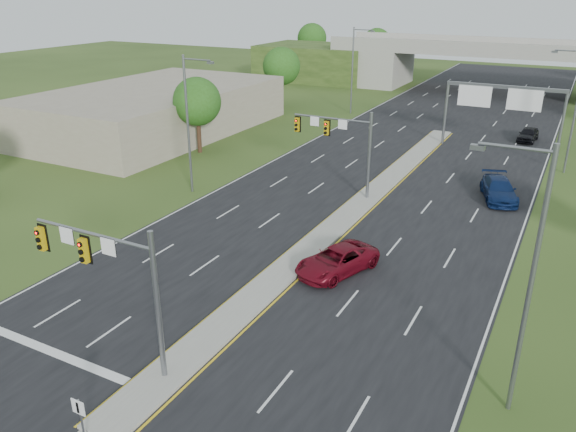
# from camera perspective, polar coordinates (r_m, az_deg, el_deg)

# --- Properties ---
(ground) EXTENTS (240.00, 240.00, 0.00)m
(ground) POSITION_cam_1_polar(r_m,az_deg,el_deg) (26.00, -12.39, -15.76)
(ground) COLOR #2B4217
(ground) RESTS_ON ground
(road) EXTENTS (24.00, 160.00, 0.02)m
(road) POSITION_cam_1_polar(r_m,az_deg,el_deg) (54.39, 11.69, 4.97)
(road) COLOR black
(road) RESTS_ON ground
(median) EXTENTS (2.00, 54.00, 0.16)m
(median) POSITION_cam_1_polar(r_m,az_deg,el_deg) (43.55, 7.09, 1.00)
(median) COLOR gray
(median) RESTS_ON road
(lane_markings) EXTENTS (23.72, 160.00, 0.01)m
(lane_markings) POSITION_cam_1_polar(r_m,az_deg,el_deg) (49.01, 8.94, 3.26)
(lane_markings) COLOR gold
(lane_markings) RESTS_ON road
(signal_mast_near) EXTENTS (6.62, 0.60, 7.00)m
(signal_mast_near) POSITION_cam_1_polar(r_m,az_deg,el_deg) (24.80, -17.45, -5.35)
(signal_mast_near) COLOR slate
(signal_mast_near) RESTS_ON ground
(signal_mast_far) EXTENTS (6.62, 0.60, 7.00)m
(signal_mast_far) POSITION_cam_1_polar(r_m,az_deg,el_deg) (44.63, 5.55, 7.84)
(signal_mast_far) COLOR slate
(signal_mast_far) RESTS_ON ground
(keep_right_sign) EXTENTS (0.60, 0.13, 2.20)m
(keep_right_sign) POSITION_cam_1_polar(r_m,az_deg,el_deg) (22.67, -20.36, -18.46)
(keep_right_sign) COLOR slate
(keep_right_sign) RESTS_ON ground
(sign_gantry) EXTENTS (11.58, 0.44, 6.67)m
(sign_gantry) POSITION_cam_1_polar(r_m,az_deg,el_deg) (61.40, 20.92, 10.98)
(sign_gantry) COLOR slate
(sign_gantry) RESTS_ON ground
(overpass) EXTENTS (80.00, 14.00, 8.10)m
(overpass) POSITION_cam_1_polar(r_m,az_deg,el_deg) (96.92, 19.87, 13.79)
(overpass) COLOR gray
(overpass) RESTS_ON ground
(lightpole_l_mid) EXTENTS (2.85, 0.25, 11.00)m
(lightpole_l_mid) POSITION_cam_1_polar(r_m,az_deg,el_deg) (45.55, -9.98, 9.69)
(lightpole_l_mid) COLOR slate
(lightpole_l_mid) RESTS_ON ground
(lightpole_l_far) EXTENTS (2.85, 0.25, 11.00)m
(lightpole_l_far) POSITION_cam_1_polar(r_m,az_deg,el_deg) (75.88, 6.71, 14.84)
(lightpole_l_far) COLOR slate
(lightpole_l_far) RESTS_ON ground
(lightpole_r_near) EXTENTS (2.85, 0.25, 11.00)m
(lightpole_r_near) POSITION_cam_1_polar(r_m,az_deg,el_deg) (22.34, 23.10, -5.38)
(lightpole_r_near) COLOR slate
(lightpole_r_near) RESTS_ON ground
(lightpole_r_far) EXTENTS (2.85, 0.25, 11.00)m
(lightpole_r_far) POSITION_cam_1_polar(r_m,az_deg,el_deg) (55.96, 27.06, 9.95)
(lightpole_r_far) COLOR slate
(lightpole_r_far) RESTS_ON ground
(tree_l_near) EXTENTS (4.80, 4.80, 7.60)m
(tree_l_near) POSITION_cam_1_polar(r_m,az_deg,el_deg) (57.51, -9.23, 11.39)
(tree_l_near) COLOR #382316
(tree_l_near) RESTS_ON ground
(tree_l_mid) EXTENTS (5.20, 5.20, 8.12)m
(tree_l_mid) POSITION_cam_1_polar(r_m,az_deg,el_deg) (80.43, -0.66, 14.97)
(tree_l_mid) COLOR #382316
(tree_l_mid) RESTS_ON ground
(tree_back_a) EXTENTS (6.00, 6.00, 8.85)m
(tree_back_a) POSITION_cam_1_polar(r_m,az_deg,el_deg) (121.30, 2.45, 17.60)
(tree_back_a) COLOR #382316
(tree_back_a) RESTS_ON ground
(tree_back_b) EXTENTS (5.60, 5.60, 8.32)m
(tree_back_b) POSITION_cam_1_polar(r_m,az_deg,el_deg) (116.01, 8.98, 16.98)
(tree_back_b) COLOR #382316
(tree_back_b) RESTS_ON ground
(commercial_building) EXTENTS (18.00, 30.00, 5.00)m
(commercial_building) POSITION_cam_1_polar(r_m,az_deg,el_deg) (68.03, -13.44, 10.45)
(commercial_building) COLOR gray
(commercial_building) RESTS_ON ground
(car_far_a) EXTENTS (4.23, 6.02, 1.53)m
(car_far_a) POSITION_cam_1_polar(r_m,az_deg,el_deg) (33.38, 4.98, -4.52)
(car_far_a) COLOR maroon
(car_far_a) RESTS_ON road
(car_far_b) EXTENTS (4.00, 6.14, 1.65)m
(car_far_b) POSITION_cam_1_polar(r_m,az_deg,el_deg) (47.65, 20.63, 2.55)
(car_far_b) COLOR #0C1D49
(car_far_b) RESTS_ON road
(car_far_c) EXTENTS (2.08, 4.53, 1.50)m
(car_far_c) POSITION_cam_1_polar(r_m,az_deg,el_deg) (67.40, 23.21, 7.64)
(car_far_c) COLOR black
(car_far_c) RESTS_ON road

